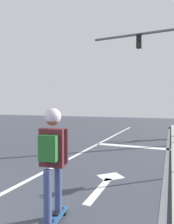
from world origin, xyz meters
TOP-DOWN VIEW (x-y plane):
  - lane_line_center at (0.31, 6.00)m, footprint 0.12×20.00m
  - lane_line_curbside at (3.28, 6.00)m, footprint 0.12×20.00m
  - stop_bar at (1.87, 8.35)m, footprint 3.11×0.40m
  - lane_arrow_stem at (2.03, 3.60)m, footprint 0.16×1.40m
  - lane_arrow_head at (2.03, 4.45)m, footprint 0.71×0.71m
  - skateboard at (1.79, 2.22)m, footprint 0.29×0.81m
  - skater at (1.79, 2.20)m, footprint 0.45×0.61m
  - traffic_signal_mast at (3.19, 9.85)m, footprint 4.65×0.34m

SIDE VIEW (x-z plane):
  - lane_line_center at x=0.31m, z-range 0.00..0.01m
  - lane_line_curbside at x=3.28m, z-range 0.00..0.01m
  - stop_bar at x=1.87m, z-range 0.00..0.01m
  - lane_arrow_stem at x=2.03m, z-range 0.00..0.01m
  - lane_arrow_head at x=2.03m, z-range 0.00..0.01m
  - skateboard at x=1.79m, z-range 0.02..0.10m
  - skater at x=1.79m, z-range 0.29..1.92m
  - traffic_signal_mast at x=3.19m, z-range 1.01..6.57m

